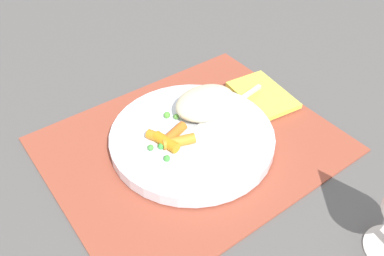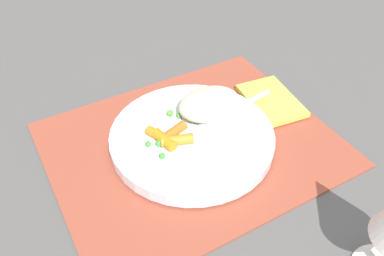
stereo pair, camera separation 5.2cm
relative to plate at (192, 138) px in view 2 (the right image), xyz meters
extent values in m
plane|color=#565451|center=(0.00, 0.00, -0.02)|extent=(2.40, 2.40, 0.00)
cube|color=#9E4733|center=(0.00, 0.00, -0.01)|extent=(0.41, 0.33, 0.01)
cylinder|color=white|center=(0.00, 0.00, 0.00)|extent=(0.24, 0.24, 0.02)
ellipsoid|color=beige|center=(-0.05, -0.03, 0.03)|extent=(0.10, 0.08, 0.03)
cylinder|color=orange|center=(0.02, -0.01, 0.02)|extent=(0.04, 0.03, 0.01)
cylinder|color=orange|center=(0.03, 0.01, 0.02)|extent=(0.05, 0.03, 0.01)
cylinder|color=orange|center=(0.04, 0.00, 0.02)|extent=(0.02, 0.04, 0.02)
cylinder|color=orange|center=(0.05, -0.01, 0.02)|extent=(0.03, 0.05, 0.01)
sphere|color=#539A2F|center=(0.05, -0.02, 0.01)|extent=(0.01, 0.01, 0.01)
sphere|color=green|center=(0.06, 0.02, 0.01)|extent=(0.01, 0.01, 0.01)
sphere|color=#55AB38|center=(0.01, -0.05, 0.01)|extent=(0.01, 0.01, 0.01)
sphere|color=green|center=(0.03, -0.01, 0.01)|extent=(0.01, 0.01, 0.01)
sphere|color=#52993A|center=(0.00, -0.04, 0.01)|extent=(0.01, 0.01, 0.01)
sphere|color=green|center=(0.05, 0.00, 0.01)|extent=(0.01, 0.01, 0.01)
sphere|color=green|center=(0.02, 0.01, 0.01)|extent=(0.01, 0.01, 0.01)
sphere|color=#4B9D42|center=(0.07, -0.01, 0.01)|extent=(0.01, 0.01, 0.01)
cube|color=silver|center=(0.02, 0.00, 0.01)|extent=(0.05, 0.02, 0.01)
cube|color=silver|center=(-0.08, -0.01, 0.01)|extent=(0.15, 0.03, 0.01)
cube|color=#EAE54C|center=(-0.16, -0.02, -0.01)|extent=(0.09, 0.12, 0.01)
camera|label=1|loc=(0.26, 0.35, 0.41)|focal=37.68mm
camera|label=2|loc=(0.21, 0.38, 0.41)|focal=37.68mm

